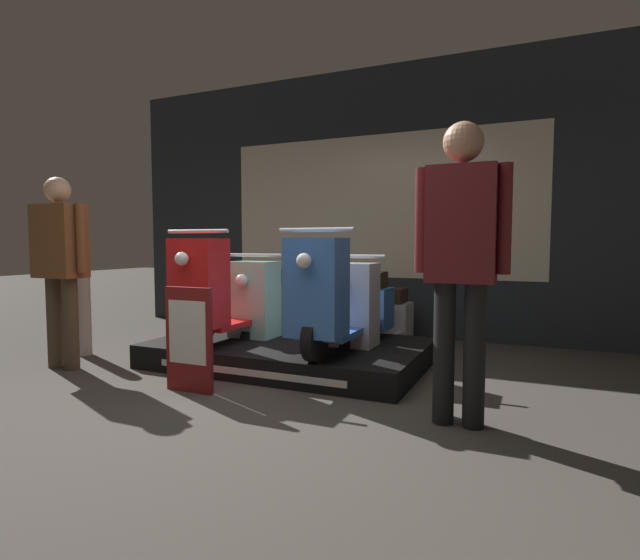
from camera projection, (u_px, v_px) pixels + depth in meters
The scene contains 11 objects.
ground_plane at pixel (232, 412), 3.28m from camera, with size 30.00×30.00×0.00m, color #423D38.
shop_wall_back at pixel (378, 203), 6.01m from camera, with size 6.93×0.09×3.20m.
display_platform at pixel (290, 353), 4.58m from camera, with size 2.42×1.47×0.21m.
scooter_display_left at pixel (236, 296), 4.72m from camera, with size 0.60×1.67×1.01m.
scooter_display_right at pixel (343, 301), 4.27m from camera, with size 0.60×1.67×1.01m.
scooter_backrow_0 at pixel (282, 310), 5.28m from camera, with size 0.60×1.67×1.01m.
scooter_backrow_1 at pixel (371, 316), 4.88m from camera, with size 0.60×1.67×1.01m.
person_left_browsing at pixel (60, 256), 4.37m from camera, with size 0.61×0.25×1.68m.
person_right_browsing at pixel (461, 249), 2.97m from camera, with size 0.56×0.24×1.82m.
price_sign_board at pixel (189, 339), 3.70m from camera, with size 0.41×0.04×0.79m.
street_bollard at pixel (83, 305), 4.93m from camera, with size 0.14×0.14×1.01m.
Camera 1 is at (1.84, -2.69, 1.11)m, focal length 28.00 mm.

